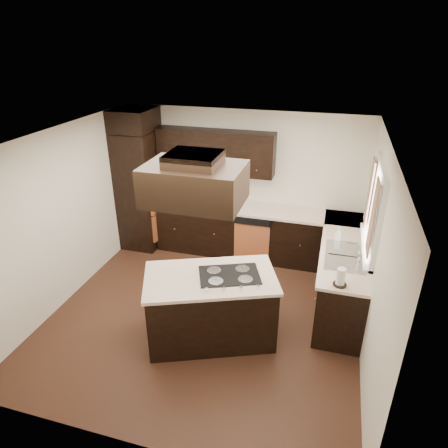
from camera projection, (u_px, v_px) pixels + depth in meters
The scene contains 30 objects.
floor at pixel (206, 314), 5.71m from camera, with size 4.20×4.20×0.02m, color brown.
ceiling at pixel (201, 139), 4.61m from camera, with size 4.20×4.20×0.02m, color white.
wall_back at pixel (242, 182), 6.98m from camera, with size 4.20×0.02×2.50m, color white.
wall_front at pixel (123, 348), 3.33m from camera, with size 4.20×0.02×2.50m, color white.
wall_left at pixel (63, 217), 5.68m from camera, with size 0.02×4.20×2.50m, color white.
wall_right at pixel (376, 259), 4.63m from camera, with size 0.02×4.20×2.50m, color white.
oven_column at pixel (141, 190), 7.15m from camera, with size 0.65×0.75×2.12m, color black.
wall_oven_face at pixel (158, 189), 7.04m from camera, with size 0.05×0.62×0.78m, color #D6703E.
base_cabinets_back at pixel (239, 231), 7.06m from camera, with size 2.93×0.60×0.88m, color black.
base_cabinets_right at pixel (341, 273), 5.84m from camera, with size 0.60×2.40×0.88m, color black.
countertop_back at pixel (239, 208), 6.85m from camera, with size 2.93×0.63×0.04m, color #F9DEC8.
countertop_right at pixel (344, 245), 5.65m from camera, with size 0.63×2.40×0.04m, color #F9DEC8.
upper_cabinets at pixel (215, 152), 6.69m from camera, with size 2.00×0.34×0.72m, color black.
dishwasher_front at pixel (252, 243), 6.75m from camera, with size 0.60×0.05×0.72m, color #D6703E.
window_frame at pixel (375, 208), 4.95m from camera, with size 0.06×1.32×1.12m, color white.
window_pane at pixel (378, 209), 4.94m from camera, with size 0.00×1.20×1.00m, color white.
curtain_left at pixel (373, 218), 4.58m from camera, with size 0.02×0.34×0.90m, color beige.
curtain_right at pixel (370, 192), 5.30m from camera, with size 0.02×0.34×0.90m, color beige.
sink_rim at pixel (345, 256), 5.33m from camera, with size 0.52×0.84×0.01m, color silver.
island at pixel (211, 308), 5.10m from camera, with size 1.56×0.85×0.88m, color black.
island_top at pixel (210, 278), 4.90m from camera, with size 1.61×0.91×0.04m, color #F9DEC8.
cooktop at pixel (229, 275), 4.91m from camera, with size 0.74×0.49×0.01m, color black.
range_hood at pixel (194, 184), 4.26m from camera, with size 1.05×0.72×0.42m, color black.
hood_duct at pixel (194, 159), 4.14m from camera, with size 0.55×0.50×0.13m, color black.
blender_base at pixel (182, 199), 7.03m from camera, with size 0.15×0.15×0.10m, color silver.
blender_pitcher at pixel (181, 189), 6.95m from camera, with size 0.13×0.13×0.26m, color silver.
spice_rack at pixel (210, 197), 6.89m from camera, with size 0.32×0.08×0.27m, color black.
mixing_bowl at pixel (183, 200), 7.03m from camera, with size 0.27×0.27×0.07m, color white.
soap_bottle at pixel (339, 234), 5.71m from camera, with size 0.09×0.09×0.19m, color white.
paper_towel at pixel (341, 277), 4.67m from camera, with size 0.11×0.11×0.23m, color white.
Camera 1 is at (1.51, -4.33, 3.63)m, focal length 32.00 mm.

